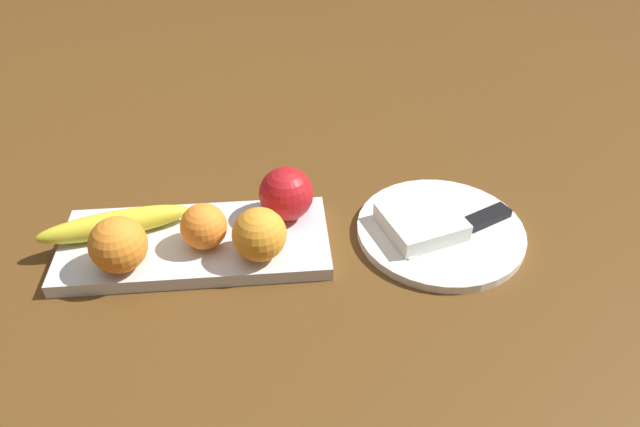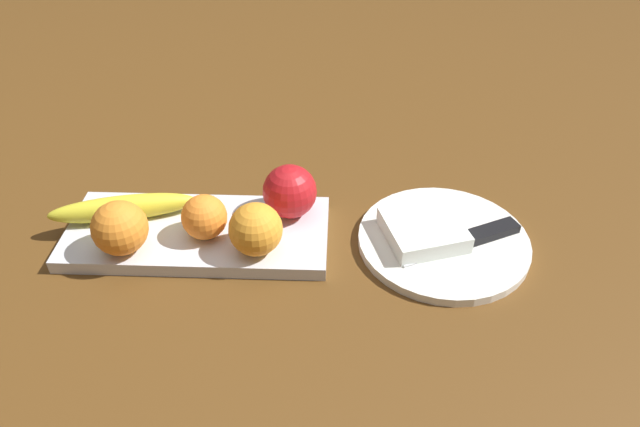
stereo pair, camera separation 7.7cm
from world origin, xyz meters
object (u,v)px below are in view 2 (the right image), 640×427
(orange_center, at_px, (120,228))
(dinner_plate, at_px, (443,241))
(fruit_tray, at_px, (198,233))
(apple, at_px, (290,190))
(banana, at_px, (123,208))
(orange_near_apple, at_px, (204,217))
(orange_near_banana, at_px, (256,229))
(knife, at_px, (478,236))
(folded_napkin, at_px, (423,230))

(orange_center, relative_size, dinner_plate, 0.31)
(fruit_tray, bearing_deg, dinner_plate, 180.00)
(apple, xyz_separation_m, banana, (0.23, 0.02, -0.02))
(orange_near_apple, bearing_deg, orange_center, 18.02)
(orange_near_banana, distance_m, orange_center, 0.17)
(knife, bearing_deg, folded_napkin, -26.78)
(orange_near_apple, bearing_deg, folded_napkin, -177.37)
(fruit_tray, bearing_deg, apple, -161.91)
(orange_center, bearing_deg, dinner_plate, -173.73)
(orange_center, bearing_deg, folded_napkin, -173.28)
(knife, bearing_deg, banana, -27.91)
(apple, xyz_separation_m, orange_near_banana, (0.04, 0.08, -0.00))
(orange_near_apple, distance_m, folded_napkin, 0.29)
(apple, bearing_deg, knife, 170.62)
(apple, relative_size, orange_near_apple, 1.24)
(apple, relative_size, knife, 0.44)
(banana, height_order, dinner_plate, banana)
(fruit_tray, relative_size, dinner_plate, 1.54)
(fruit_tray, bearing_deg, folded_napkin, 180.00)
(orange_center, relative_size, folded_napkin, 0.72)
(orange_near_banana, bearing_deg, banana, -17.04)
(apple, distance_m, orange_near_banana, 0.09)
(orange_center, distance_m, folded_napkin, 0.40)
(banana, distance_m, orange_center, 0.07)
(dinner_plate, bearing_deg, orange_center, 6.27)
(orange_center, height_order, knife, orange_center)
(apple, bearing_deg, dinner_plate, 169.03)
(dinner_plate, distance_m, folded_napkin, 0.03)
(folded_napkin, bearing_deg, orange_center, 6.72)
(fruit_tray, xyz_separation_m, orange_near_apple, (-0.02, 0.01, 0.04))
(orange_near_apple, distance_m, orange_near_banana, 0.08)
(orange_near_banana, xyz_separation_m, knife, (-0.29, -0.04, -0.04))
(orange_near_apple, xyz_separation_m, knife, (-0.36, -0.01, -0.03))
(apple, bearing_deg, banana, 5.78)
(banana, distance_m, knife, 0.49)
(orange_near_apple, bearing_deg, apple, -153.52)
(fruit_tray, height_order, knife, knife)
(apple, bearing_deg, fruit_tray, 18.09)
(fruit_tray, bearing_deg, knife, 179.78)
(apple, height_order, dinner_plate, apple)
(folded_napkin, bearing_deg, fruit_tray, 0.00)
(folded_napkin, bearing_deg, orange_near_apple, 2.63)
(fruit_tray, height_order, orange_near_banana, orange_near_banana)
(apple, xyz_separation_m, knife, (-0.26, 0.04, -0.04))
(apple, distance_m, orange_center, 0.23)
(banana, distance_m, orange_near_banana, 0.20)
(fruit_tray, distance_m, orange_near_apple, 0.05)
(dinner_plate, xyz_separation_m, folded_napkin, (0.03, 0.00, 0.02))
(apple, bearing_deg, folded_napkin, 167.34)
(orange_near_apple, xyz_separation_m, folded_napkin, (-0.29, -0.01, -0.02))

